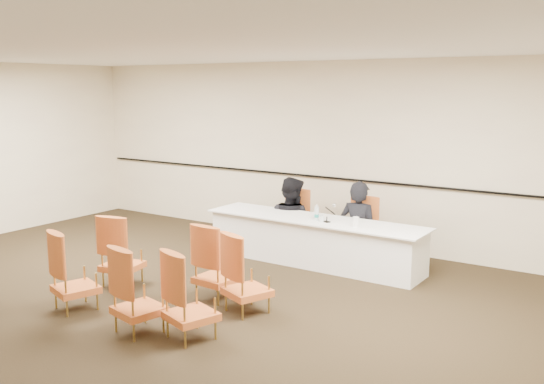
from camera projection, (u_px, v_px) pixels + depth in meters
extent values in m
plane|color=black|center=(155.00, 312.00, 7.02)|extent=(10.00, 10.00, 0.00)
plane|color=white|center=(146.00, 47.00, 6.51)|extent=(10.00, 10.00, 0.00)
cube|color=#FAEDC5|center=(323.00, 153.00, 10.05)|extent=(10.00, 0.04, 3.00)
cube|color=black|center=(322.00, 177.00, 10.08)|extent=(9.80, 0.04, 0.03)
imported|color=black|center=(358.00, 235.00, 9.07)|extent=(0.61, 0.41, 1.65)
imported|color=black|center=(291.00, 228.00, 9.73)|extent=(0.87, 0.71, 1.65)
cube|color=white|center=(334.00, 222.00, 8.59)|extent=(0.35, 0.30, 0.00)
cylinder|color=white|center=(322.00, 219.00, 8.61)|extent=(0.08, 0.08, 0.10)
cylinder|color=white|center=(356.00, 222.00, 8.31)|extent=(0.12, 0.12, 0.14)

